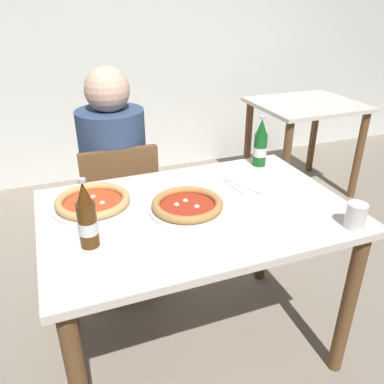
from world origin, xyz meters
TOP-DOWN VIEW (x-y plane):
  - ground_plane at (0.00, 0.00)m, footprint 8.00×8.00m
  - back_wall_tiled at (0.00, 2.20)m, footprint 7.00×0.10m
  - dining_table_main at (0.00, 0.00)m, footprint 1.20×0.80m
  - chair_behind_table at (-0.20, 0.61)m, footprint 0.40×0.40m
  - diner_seated at (-0.20, 0.66)m, footprint 0.34×0.34m
  - dining_table_background at (1.44, 1.27)m, footprint 0.80×0.70m
  - pizza_margherita_near at (-0.04, -0.00)m, footprint 0.30×0.30m
  - pizza_marinara_far at (-0.38, 0.16)m, footprint 0.32×0.32m
  - beer_bottle_left at (-0.43, -0.11)m, footprint 0.07×0.07m
  - beer_bottle_center at (0.45, 0.30)m, footprint 0.07×0.07m
  - napkin_with_cutlery at (0.24, 0.11)m, footprint 0.22×0.22m
  - paper_cup at (0.48, -0.33)m, footprint 0.07×0.07m

SIDE VIEW (x-z plane):
  - ground_plane at x=0.00m, z-range 0.00..0.00m
  - chair_behind_table at x=-0.20m, z-range 0.06..0.91m
  - diner_seated at x=-0.20m, z-range -0.02..1.19m
  - dining_table_background at x=1.44m, z-range 0.22..0.97m
  - dining_table_main at x=0.00m, z-range 0.26..1.01m
  - napkin_with_cutlery at x=0.24m, z-range 0.75..0.76m
  - pizza_marinara_far at x=-0.38m, z-range 0.75..0.79m
  - pizza_margherita_near at x=-0.04m, z-range 0.75..0.79m
  - paper_cup at x=0.48m, z-range 0.75..0.84m
  - beer_bottle_left at x=-0.43m, z-range 0.73..0.98m
  - beer_bottle_center at x=0.45m, z-range 0.73..0.98m
  - back_wall_tiled at x=0.00m, z-range 0.00..2.60m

